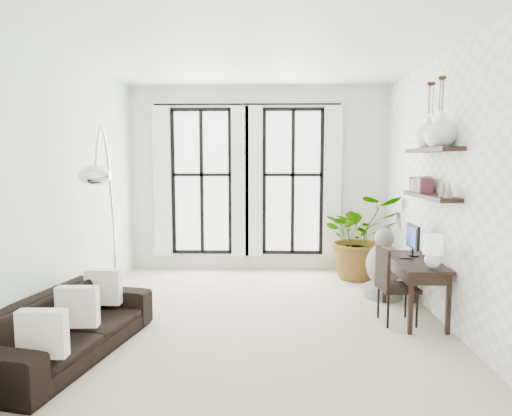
{
  "coord_description": "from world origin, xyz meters",
  "views": [
    {
      "loc": [
        0.17,
        -5.52,
        1.93
      ],
      "look_at": [
        0.01,
        0.3,
        1.32
      ],
      "focal_mm": 32.0,
      "sensor_mm": 36.0,
      "label": 1
    }
  ],
  "objects_px": {
    "desk": "(416,264)",
    "buddha": "(384,268)",
    "arc_lamp": "(105,171)",
    "plant": "(360,236)",
    "sofa": "(68,326)",
    "desk_chair": "(391,281)"
  },
  "relations": [
    {
      "from": "desk",
      "to": "buddha",
      "type": "xyz_separation_m",
      "value": [
        -0.15,
        0.9,
        -0.27
      ]
    },
    {
      "from": "arc_lamp",
      "to": "buddha",
      "type": "distance_m",
      "value": 3.94
    },
    {
      "from": "arc_lamp",
      "to": "plant",
      "type": "bearing_deg",
      "value": 33.25
    },
    {
      "from": "desk",
      "to": "plant",
      "type": "bearing_deg",
      "value": 98.05
    },
    {
      "from": "desk",
      "to": "buddha",
      "type": "height_order",
      "value": "desk"
    },
    {
      "from": "sofa",
      "to": "plant",
      "type": "xyz_separation_m",
      "value": [
        3.47,
        3.08,
        0.39
      ]
    },
    {
      "from": "plant",
      "to": "arc_lamp",
      "type": "bearing_deg",
      "value": -146.75
    },
    {
      "from": "desk",
      "to": "arc_lamp",
      "type": "height_order",
      "value": "arc_lamp"
    },
    {
      "from": "sofa",
      "to": "desk",
      "type": "height_order",
      "value": "desk"
    },
    {
      "from": "arc_lamp",
      "to": "sofa",
      "type": "bearing_deg",
      "value": -96.71
    },
    {
      "from": "plant",
      "to": "desk",
      "type": "height_order",
      "value": "plant"
    },
    {
      "from": "sofa",
      "to": "plant",
      "type": "relative_size",
      "value": 1.49
    },
    {
      "from": "desk",
      "to": "sofa",
      "type": "bearing_deg",
      "value": -163.06
    },
    {
      "from": "desk_chair",
      "to": "arc_lamp",
      "type": "distance_m",
      "value": 3.57
    },
    {
      "from": "desk_chair",
      "to": "plant",
      "type": "bearing_deg",
      "value": 83.81
    },
    {
      "from": "sofa",
      "to": "desk",
      "type": "xyz_separation_m",
      "value": [
        3.75,
        1.14,
        0.38
      ]
    },
    {
      "from": "plant",
      "to": "arc_lamp",
      "type": "height_order",
      "value": "arc_lamp"
    },
    {
      "from": "desk_chair",
      "to": "buddha",
      "type": "distance_m",
      "value": 1.06
    },
    {
      "from": "desk",
      "to": "desk_chair",
      "type": "xyz_separation_m",
      "value": [
        -0.32,
        -0.14,
        -0.17
      ]
    },
    {
      "from": "plant",
      "to": "desk_chair",
      "type": "distance_m",
      "value": 2.08
    },
    {
      "from": "plant",
      "to": "desk_chair",
      "type": "xyz_separation_m",
      "value": [
        -0.05,
        -2.07,
        -0.18
      ]
    },
    {
      "from": "plant",
      "to": "arc_lamp",
      "type": "xyz_separation_m",
      "value": [
        -3.37,
        -2.21,
        1.11
      ]
    }
  ]
}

